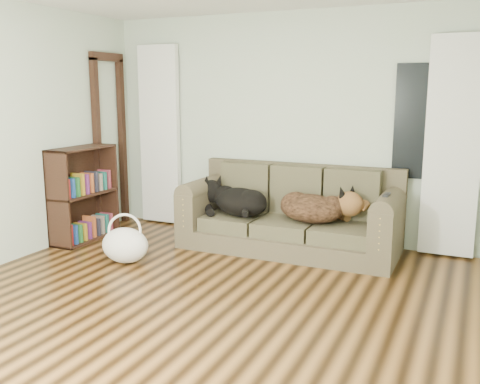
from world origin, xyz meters
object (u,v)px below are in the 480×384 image
at_px(sofa, 289,209).
at_px(bookshelf, 84,197).
at_px(dog_black_lab, 237,203).
at_px(tote_bag, 125,247).
at_px(dog_shepherd, 315,209).

distance_m(sofa, bookshelf, 2.38).
bearing_deg(dog_black_lab, sofa, 37.55).
relative_size(dog_black_lab, tote_bag, 1.48).
height_order(dog_black_lab, bookshelf, bookshelf).
bearing_deg(dog_black_lab, dog_shepherd, 33.84).
relative_size(dog_black_lab, bookshelf, 0.68).
distance_m(dog_black_lab, bookshelf, 1.79).
xyz_separation_m(sofa, dog_black_lab, (-0.60, -0.05, 0.03)).
xyz_separation_m(dog_black_lab, bookshelf, (-1.70, -0.54, 0.02)).
bearing_deg(dog_shepherd, dog_black_lab, 16.95).
height_order(dog_shepherd, bookshelf, bookshelf).
bearing_deg(dog_black_lab, tote_bag, -93.58).
bearing_deg(tote_bag, sofa, 39.16).
xyz_separation_m(tote_bag, bookshelf, (-0.94, 0.51, 0.34)).
bearing_deg(dog_shepherd, bookshelf, 27.72).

